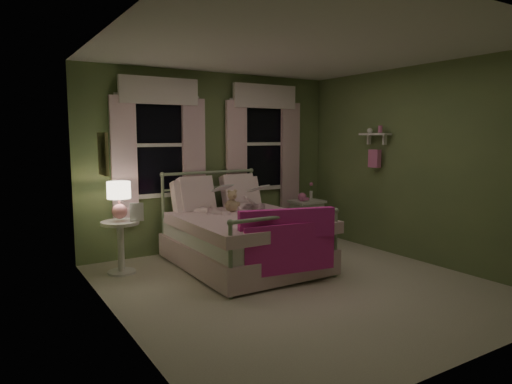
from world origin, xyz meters
TOP-DOWN VIEW (x-y plane):
  - room_shell at (0.00, 0.00)m, footprint 4.20×4.20m
  - bed at (-0.15, 1.00)m, footprint 1.58×2.04m
  - pink_throw at (-0.15, -0.03)m, footprint 1.09×0.38m
  - child_left at (-0.43, 1.42)m, footprint 0.34×0.28m
  - child_right at (0.13, 1.42)m, footprint 0.40×0.34m
  - book_left at (-0.43, 1.17)m, footprint 0.21×0.13m
  - book_right at (0.13, 1.17)m, footprint 0.22×0.16m
  - teddy_bear at (-0.15, 1.26)m, footprint 0.23×0.18m
  - nightstand_left at (-1.58, 1.48)m, footprint 0.46×0.46m
  - table_lamp at (-1.58, 1.48)m, footprint 0.28×0.28m
  - book_nightstand at (-1.48, 1.40)m, footprint 0.23×0.27m
  - nightstand_right at (1.46, 1.70)m, footprint 0.50×0.40m
  - pink_toy at (1.36, 1.70)m, footprint 0.14×0.19m
  - bud_vase at (1.58, 1.75)m, footprint 0.06×0.06m
  - window_left at (-0.85, 2.03)m, footprint 1.34×0.13m
  - window_right at (0.85, 2.03)m, footprint 1.34×0.13m
  - wall_shelf at (1.90, 0.70)m, footprint 0.15×0.50m
  - framed_picture at (-1.95, 0.60)m, footprint 0.03×0.32m

SIDE VIEW (x-z plane):
  - bed at x=-0.15m, z-range -0.21..0.98m
  - nightstand_left at x=-1.58m, z-range 0.09..0.74m
  - nightstand_right at x=1.46m, z-range 0.23..0.87m
  - pink_throw at x=-0.15m, z-range 0.26..0.96m
  - book_nightstand at x=-1.48m, z-range 0.65..0.67m
  - pink_toy at x=1.36m, z-range 0.64..0.78m
  - bud_vase at x=1.58m, z-range 0.65..0.93m
  - teddy_bear at x=-0.15m, z-range 0.64..0.94m
  - book_right at x=0.13m, z-range 0.79..1.05m
  - child_right at x=0.13m, z-range 0.57..1.30m
  - table_lamp at x=-1.58m, z-range 0.73..1.18m
  - book_left at x=-0.43m, z-range 0.83..1.09m
  - child_left at x=-0.43m, z-range 0.57..1.39m
  - room_shell at x=0.00m, z-range -0.80..3.40m
  - framed_picture at x=-1.95m, z-range 1.29..1.71m
  - wall_shelf at x=1.90m, z-range 1.22..1.82m
  - window_left at x=-0.85m, z-range 0.64..2.60m
  - window_right at x=0.85m, z-range 0.64..2.60m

